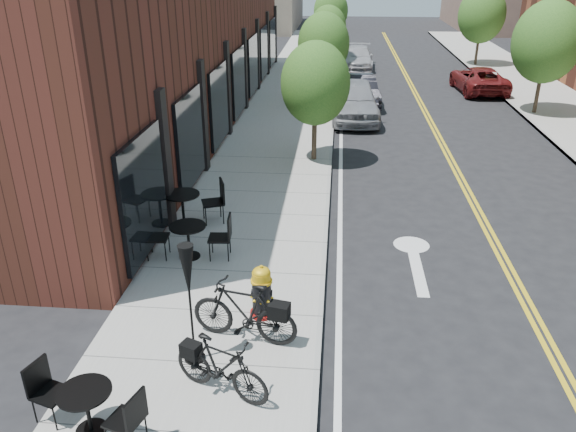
{
  "coord_description": "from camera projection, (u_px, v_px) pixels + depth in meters",
  "views": [
    {
      "loc": [
        0.13,
        -8.75,
        6.23
      ],
      "look_at": [
        -0.88,
        2.5,
        1.0
      ],
      "focal_mm": 35.0,
      "sensor_mm": 36.0,
      "label": 1
    }
  ],
  "objects": [
    {
      "name": "sidewalk_near",
      "position": [
        275.0,
        150.0,
        19.71
      ],
      "size": [
        4.0,
        70.0,
        0.12
      ],
      "primitive_type": "cube",
      "color": "#9E9B93",
      "rests_on": "ground"
    },
    {
      "name": "tree_far_c",
      "position": [
        482.0,
        15.0,
        33.87
      ],
      "size": [
        2.8,
        2.8,
        4.62
      ],
      "color": "#382B1E",
      "rests_on": "sidewalk_far"
    },
    {
      "name": "building_near",
      "position": [
        173.0,
        33.0,
        22.25
      ],
      "size": [
        5.0,
        28.0,
        7.0
      ],
      "primitive_type": "cube",
      "color": "#452016",
      "rests_on": "ground"
    },
    {
      "name": "tree_near_b",
      "position": [
        324.0,
        44.0,
        24.81
      ],
      "size": [
        2.3,
        2.3,
        3.98
      ],
      "color": "#382B1E",
      "rests_on": "sidewalk_near"
    },
    {
      "name": "bistro_set_a",
      "position": [
        87.0,
        405.0,
        7.76
      ],
      "size": [
        1.77,
        0.95,
        0.93
      ],
      "rotation": [
        0.0,
        0.0,
        -0.31
      ],
      "color": "black",
      "rests_on": "sidewalk_near"
    },
    {
      "name": "bicycle_left",
      "position": [
        244.0,
        311.0,
        9.63
      ],
      "size": [
        1.98,
        0.93,
        1.15
      ],
      "primitive_type": "imported",
      "rotation": [
        0.0,
        0.0,
        -1.78
      ],
      "color": "black",
      "rests_on": "sidewalk_near"
    },
    {
      "name": "parked_car_b",
      "position": [
        359.0,
        90.0,
        25.73
      ],
      "size": [
        1.88,
        4.16,
        1.32
      ],
      "primitive_type": "imported",
      "rotation": [
        0.0,
        0.0,
        0.12
      ],
      "color": "black",
      "rests_on": "ground"
    },
    {
      "name": "patio_umbrella",
      "position": [
        188.0,
        280.0,
        8.74
      ],
      "size": [
        0.35,
        0.35,
        2.14
      ],
      "color": "black",
      "rests_on": "sidewalk_near"
    },
    {
      "name": "tree_near_c",
      "position": [
        328.0,
        28.0,
        32.12
      ],
      "size": [
        2.1,
        2.1,
        3.67
      ],
      "color": "#382B1E",
      "rests_on": "sidewalk_near"
    },
    {
      "name": "fire_hydrant",
      "position": [
        262.0,
        292.0,
        10.33
      ],
      "size": [
        0.47,
        0.47,
        1.05
      ],
      "rotation": [
        0.0,
        0.0,
        0.03
      ],
      "color": "maroon",
      "rests_on": "sidewalk_near"
    },
    {
      "name": "parked_car_far",
      "position": [
        479.0,
        79.0,
        28.17
      ],
      "size": [
        2.4,
        4.69,
        1.27
      ],
      "primitive_type": "imported",
      "rotation": [
        0.0,
        0.0,
        3.21
      ],
      "color": "maroon",
      "rests_on": "ground"
    },
    {
      "name": "tree_far_b",
      "position": [
        547.0,
        42.0,
        23.02
      ],
      "size": [
        2.8,
        2.8,
        4.62
      ],
      "color": "#382B1E",
      "rests_on": "sidewalk_far"
    },
    {
      "name": "ground",
      "position": [
        323.0,
        322.0,
        10.54
      ],
      "size": [
        120.0,
        120.0,
        0.0
      ],
      "primitive_type": "plane",
      "color": "black",
      "rests_on": "ground"
    },
    {
      "name": "bistro_set_c",
      "position": [
        183.0,
        205.0,
        13.85
      ],
      "size": [
        2.06,
        1.19,
        1.09
      ],
      "rotation": [
        0.0,
        0.0,
        0.36
      ],
      "color": "black",
      "rests_on": "sidewalk_near"
    },
    {
      "name": "parked_car_c",
      "position": [
        358.0,
        58.0,
        34.17
      ],
      "size": [
        1.94,
        4.5,
        1.29
      ],
      "primitive_type": "imported",
      "rotation": [
        0.0,
        0.0,
        -0.03
      ],
      "color": "#AAAAAF",
      "rests_on": "ground"
    },
    {
      "name": "tree_near_a",
      "position": [
        315.0,
        84.0,
        17.63
      ],
      "size": [
        2.2,
        2.2,
        3.81
      ],
      "color": "#382B1E",
      "rests_on": "sidewalk_near"
    },
    {
      "name": "bicycle_right",
      "position": [
        221.0,
        367.0,
        8.43
      ],
      "size": [
        1.71,
        1.09,
        1.0
      ],
      "primitive_type": "imported",
      "rotation": [
        0.0,
        0.0,
        1.17
      ],
      "color": "black",
      "rests_on": "sidewalk_near"
    },
    {
      "name": "tree_near_d",
      "position": [
        331.0,
        11.0,
        39.24
      ],
      "size": [
        2.4,
        2.4,
        4.11
      ],
      "color": "#382B1E",
      "rests_on": "sidewalk_near"
    },
    {
      "name": "bistro_set_b",
      "position": [
        188.0,
        237.0,
        12.36
      ],
      "size": [
        1.89,
        0.86,
        1.01
      ],
      "rotation": [
        0.0,
        0.0,
        0.08
      ],
      "color": "black",
      "rests_on": "sidewalk_near"
    },
    {
      "name": "parked_car_a",
      "position": [
        354.0,
        100.0,
        23.31
      ],
      "size": [
        2.14,
        4.88,
        1.64
      ],
      "primitive_type": "imported",
      "rotation": [
        0.0,
        0.0,
        0.04
      ],
      "color": "gray",
      "rests_on": "ground"
    }
  ]
}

